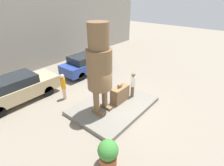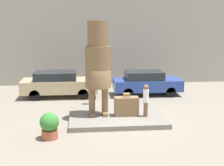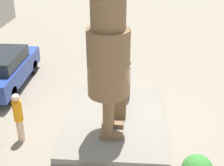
{
  "view_description": "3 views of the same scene",
  "coord_description": "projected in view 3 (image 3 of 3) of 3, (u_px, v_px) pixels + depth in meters",
  "views": [
    {
      "loc": [
        -6.47,
        -5.26,
        5.87
      ],
      "look_at": [
        0.01,
        0.12,
        1.52
      ],
      "focal_mm": 28.0,
      "sensor_mm": 36.0,
      "label": 1
    },
    {
      "loc": [
        -1.64,
        -14.63,
        4.89
      ],
      "look_at": [
        -0.26,
        -0.17,
        1.88
      ],
      "focal_mm": 50.0,
      "sensor_mm": 36.0,
      "label": 2
    },
    {
      "loc": [
        -9.11,
        -0.57,
        6.02
      ],
      "look_at": [
        -0.18,
        0.1,
        1.62
      ],
      "focal_mm": 50.0,
      "sensor_mm": 36.0,
      "label": 3
    }
  ],
  "objects": [
    {
      "name": "worker_hivis",
      "position": [
        18.0,
        116.0,
        9.55
      ],
      "size": [
        0.28,
        0.28,
        1.66
      ],
      "color": "beige",
      "rests_on": "ground_plane"
    },
    {
      "name": "parked_car_blue",
      "position": [
        4.0,
        69.0,
        13.01
      ],
      "size": [
        4.37,
        1.74,
        1.56
      ],
      "color": "#284293",
      "rests_on": "ground_plane"
    },
    {
      "name": "tourist",
      "position": [
        128.0,
        78.0,
        11.56
      ],
      "size": [
        0.27,
        0.27,
        1.58
      ],
      "color": "brown",
      "rests_on": "pedestal"
    },
    {
      "name": "giant_suitcase",
      "position": [
        119.0,
        99.0,
        10.94
      ],
      "size": [
        1.17,
        0.52,
        1.14
      ],
      "color": "brown",
      "rests_on": "pedestal"
    },
    {
      "name": "statue_figure",
      "position": [
        108.0,
        53.0,
        8.77
      ],
      "size": [
        1.24,
        1.24,
        4.58
      ],
      "color": "brown",
      "rests_on": "pedestal"
    },
    {
      "name": "ground_plane",
      "position": [
        115.0,
        123.0,
        10.84
      ],
      "size": [
        60.0,
        60.0,
        0.0
      ],
      "primitive_type": "plane",
      "color": "gray"
    },
    {
      "name": "pedestal",
      "position": [
        115.0,
        120.0,
        10.79
      ],
      "size": [
        4.62,
        3.36,
        0.22
      ],
      "color": "slate",
      "rests_on": "ground_plane"
    }
  ]
}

